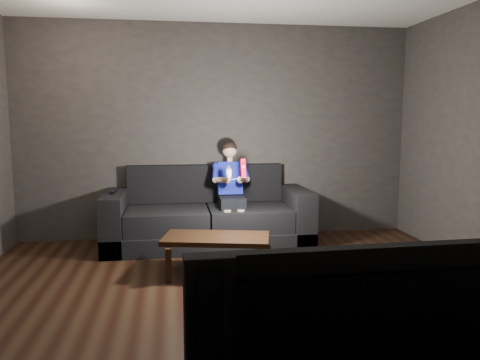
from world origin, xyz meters
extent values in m
plane|color=black|center=(0.00, 0.00, 0.00)|extent=(5.00, 5.00, 0.00)
cube|color=#362F2F|center=(0.00, 2.50, 1.35)|extent=(5.00, 0.04, 2.70)
cube|color=#362F2F|center=(0.00, -2.50, 1.35)|extent=(5.00, 0.04, 2.70)
cube|color=black|center=(-0.17, 2.06, 0.10)|extent=(2.43, 1.05, 0.21)
cube|color=black|center=(-0.65, 1.95, 0.34)|extent=(0.95, 0.74, 0.25)
cube|color=black|center=(0.32, 1.95, 0.34)|extent=(0.95, 0.74, 0.25)
cube|color=black|center=(-0.17, 2.47, 0.70)|extent=(1.94, 0.24, 0.47)
cube|color=black|center=(-1.26, 2.06, 0.33)|extent=(0.24, 1.05, 0.66)
cube|color=black|center=(0.93, 2.06, 0.33)|extent=(0.24, 1.05, 0.66)
cube|color=black|center=(0.11, 1.93, 0.53)|extent=(0.29, 0.37, 0.14)
cube|color=#20178F|center=(0.11, 2.13, 0.80)|extent=(0.29, 0.21, 0.41)
cube|color=gold|center=(0.11, 2.04, 0.86)|extent=(0.09, 0.09, 0.10)
cube|color=#BE1235|center=(0.11, 2.04, 0.86)|extent=(0.06, 0.06, 0.06)
cylinder|color=tan|center=(0.11, 2.13, 1.02)|extent=(0.07, 0.07, 0.06)
sphere|color=tan|center=(0.11, 2.13, 1.14)|extent=(0.18, 0.18, 0.18)
ellipsoid|color=black|center=(0.11, 2.14, 1.16)|extent=(0.19, 0.19, 0.16)
cylinder|color=#20178F|center=(-0.07, 2.07, 0.87)|extent=(0.08, 0.22, 0.19)
cylinder|color=#20178F|center=(0.29, 2.07, 0.87)|extent=(0.08, 0.22, 0.19)
cylinder|color=tan|center=(-0.02, 1.91, 0.83)|extent=(0.14, 0.23, 0.10)
cylinder|color=tan|center=(0.25, 1.91, 0.83)|extent=(0.14, 0.23, 0.10)
sphere|color=tan|center=(0.04, 1.81, 0.82)|extent=(0.08, 0.08, 0.08)
sphere|color=tan|center=(0.19, 1.81, 0.82)|extent=(0.08, 0.08, 0.08)
cylinder|color=tan|center=(0.03, 1.74, 0.32)|extent=(0.09, 0.09, 0.33)
cylinder|color=tan|center=(0.19, 1.74, 0.32)|extent=(0.09, 0.09, 0.33)
cube|color=red|center=(0.19, 1.60, 0.97)|extent=(0.06, 0.08, 0.21)
cube|color=maroon|center=(0.19, 1.58, 1.03)|extent=(0.03, 0.01, 0.03)
cylinder|color=silver|center=(0.19, 1.58, 0.96)|extent=(0.02, 0.01, 0.02)
ellipsoid|color=silver|center=(0.04, 1.61, 0.93)|extent=(0.07, 0.10, 0.16)
cylinder|color=black|center=(0.04, 1.57, 0.99)|extent=(0.03, 0.01, 0.03)
cube|color=black|center=(-1.26, 2.01, 0.68)|extent=(0.05, 0.15, 0.03)
cube|color=black|center=(-1.26, 2.05, 0.69)|extent=(0.02, 0.02, 0.00)
cube|color=black|center=(-0.17, 0.99, 0.35)|extent=(1.11, 0.73, 0.05)
cube|color=black|center=(-0.63, 0.78, 0.16)|extent=(0.06, 0.06, 0.33)
cube|color=black|center=(0.30, 0.78, 0.16)|extent=(0.06, 0.06, 0.33)
cube|color=black|center=(-0.63, 1.20, 0.16)|extent=(0.06, 0.06, 0.33)
cube|color=black|center=(0.30, 1.20, 0.16)|extent=(0.06, 0.06, 0.33)
imported|color=black|center=(-0.01, -2.27, 0.88)|extent=(1.12, 0.18, 0.64)
camera|label=1|loc=(-0.58, -3.47, 1.52)|focal=35.00mm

